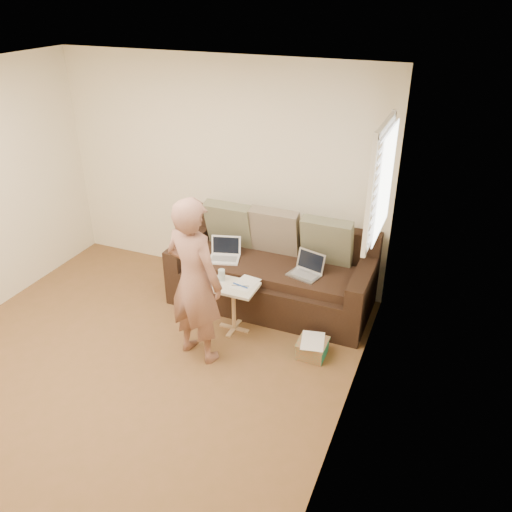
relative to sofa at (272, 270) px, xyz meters
name	(u,v)px	position (x,y,z in m)	size (l,w,h in m)	color
floor	(118,381)	(-0.84, -1.77, -0.42)	(4.50, 4.50, 0.00)	brown
ceiling	(71,90)	(-0.84, -1.77, 2.18)	(4.50, 4.50, 0.00)	white
wall_back	(220,172)	(-0.84, 0.48, 0.87)	(4.00, 4.00, 0.00)	beige
wall_right	(341,310)	(1.16, -1.77, 0.87)	(4.50, 4.50, 0.00)	beige
window_blinds	(381,182)	(1.11, -0.27, 1.28)	(0.12, 0.88, 1.08)	white
sofa	(272,270)	(0.00, 0.00, 0.00)	(2.20, 0.95, 0.85)	black
pillow_left	(230,224)	(-0.60, 0.21, 0.37)	(0.55, 0.14, 0.55)	#5C5D44
pillow_mid	(275,232)	(-0.05, 0.22, 0.37)	(0.55, 0.14, 0.55)	#6C5D4D
pillow_right	(327,242)	(0.55, 0.20, 0.37)	(0.55, 0.14, 0.55)	#5C5D44
laptop_silver	(304,276)	(0.41, -0.14, 0.10)	(0.33, 0.23, 0.22)	#B7BABC
laptop_white	(224,260)	(-0.51, -0.15, 0.10)	(0.33, 0.24, 0.24)	white
person	(194,281)	(-0.34, -1.13, 0.40)	(0.60, 0.41, 1.66)	brown
side_table	(234,308)	(-0.18, -0.62, -0.16)	(0.48, 0.34, 0.53)	silver
drinking_glass	(222,275)	(-0.34, -0.57, 0.17)	(0.07, 0.07, 0.12)	silver
scissors	(240,286)	(-0.11, -0.61, 0.12)	(0.18, 0.10, 0.02)	silver
paper_on_table	(246,283)	(-0.08, -0.54, 0.11)	(0.21, 0.30, 0.00)	white
striped_box	(312,348)	(0.71, -0.74, -0.34)	(0.28, 0.28, 0.18)	#DA4D20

